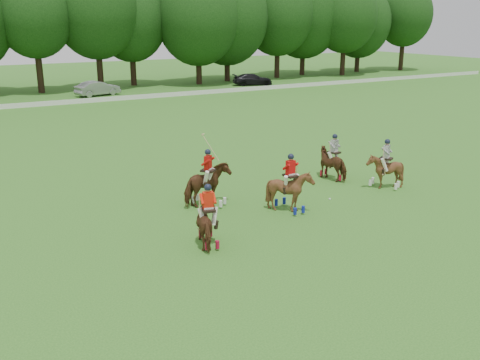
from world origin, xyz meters
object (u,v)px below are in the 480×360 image
polo_red_b (208,185)px  polo_stripe_b (385,170)px  car_mid (98,88)px  car_right (253,79)px  polo_red_a (208,223)px  polo_stripe_a (334,163)px  polo_ball (330,199)px  polo_red_c (290,190)px

polo_red_b → polo_stripe_b: bearing=-13.0°
car_mid → car_right: 19.04m
polo_red_a → polo_stripe_a: polo_stripe_a is taller
polo_stripe_a → polo_ball: (-2.23, -2.51, -0.78)m
polo_red_a → polo_red_c: (4.51, 1.47, 0.09)m
polo_red_a → car_mid: bearing=79.6°
polo_red_b → polo_red_c: 3.49m
car_right → car_mid: bearing=108.4°
car_mid → polo_red_c: bearing=162.0°
car_mid → polo_red_c: size_ratio=1.90×
polo_red_b → polo_red_c: bearing=-41.4°
polo_red_a → polo_stripe_a: 10.05m
polo_red_b → polo_stripe_b: (8.35, -1.93, -0.05)m
polo_stripe_a → polo_red_c: bearing=-148.9°
polo_red_a → polo_ball: (6.88, 1.74, -0.76)m
polo_stripe_a → car_right: bearing=64.5°
polo_ball → polo_stripe_b: bearing=1.9°
polo_stripe_a → polo_stripe_b: bearing=-64.5°
polo_stripe_a → polo_ball: size_ratio=25.46×
car_mid → polo_red_a: (-7.43, -40.65, 0.04)m
polo_red_a → polo_red_c: size_ratio=0.92×
polo_red_a → polo_stripe_a: size_ratio=0.98×
polo_stripe_b → polo_red_c: bearing=-176.3°
polo_red_b → polo_stripe_a: 7.23m
car_mid → polo_red_c: 39.28m
polo_red_b → polo_stripe_a: (7.21, 0.46, -0.09)m
car_mid → polo_stripe_a: 36.45m
polo_red_b → polo_red_c: polo_red_b is taller
polo_red_b → polo_red_c: size_ratio=1.23×
polo_stripe_a → car_mid: bearing=92.6°
polo_red_b → polo_ball: 5.45m
car_right → polo_red_a: polo_red_a is taller
polo_red_a → polo_red_b: 4.23m
car_mid → polo_red_b: size_ratio=1.55×
polo_red_b → polo_ball: bearing=-22.3°
polo_red_b → polo_stripe_b: size_ratio=1.28×
car_mid → polo_red_a: 41.32m
polo_red_a → polo_stripe_b: 10.41m
polo_stripe_b → polo_ball: bearing=-178.1°
polo_red_c → polo_stripe_b: polo_red_c is taller
polo_red_c → polo_red_b: bearing=138.6°
polo_red_c → polo_stripe_b: 5.75m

